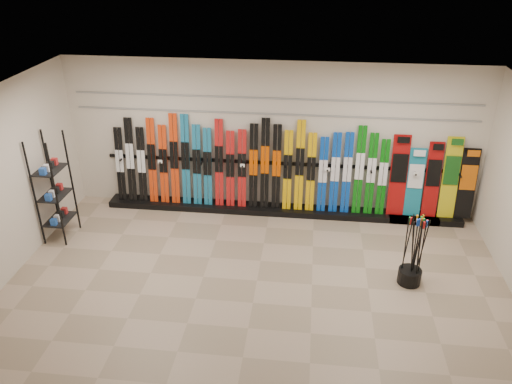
# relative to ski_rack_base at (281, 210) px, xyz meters

# --- Properties ---
(floor) EXTENTS (8.00, 8.00, 0.00)m
(floor) POSITION_rel_ski_rack_base_xyz_m (-0.22, -2.28, -0.06)
(floor) COLOR gray
(floor) RESTS_ON ground
(back_wall) EXTENTS (8.00, 0.00, 8.00)m
(back_wall) POSITION_rel_ski_rack_base_xyz_m (-0.22, 0.22, 1.44)
(back_wall) COLOR beige
(back_wall) RESTS_ON floor
(left_wall) EXTENTS (0.00, 5.00, 5.00)m
(left_wall) POSITION_rel_ski_rack_base_xyz_m (-4.22, -2.28, 1.44)
(left_wall) COLOR beige
(left_wall) RESTS_ON floor
(ceiling) EXTENTS (8.00, 8.00, 0.00)m
(ceiling) POSITION_rel_ski_rack_base_xyz_m (-0.22, -2.28, 2.94)
(ceiling) COLOR silver
(ceiling) RESTS_ON back_wall
(ski_rack_base) EXTENTS (8.00, 0.40, 0.12)m
(ski_rack_base) POSITION_rel_ski_rack_base_xyz_m (0.00, 0.00, 0.00)
(ski_rack_base) COLOR black
(ski_rack_base) RESTS_ON floor
(skis) EXTENTS (5.37, 0.24, 1.83)m
(skis) POSITION_rel_ski_rack_base_xyz_m (-0.69, 0.05, 0.89)
(skis) COLOR black
(skis) RESTS_ON ski_rack_base
(snowboards) EXTENTS (1.60, 0.24, 1.58)m
(snowboards) POSITION_rel_ski_rack_base_xyz_m (2.86, 0.07, 0.80)
(snowboards) COLOR #990C0C
(snowboards) RESTS_ON ski_rack_base
(accessory_rack) EXTENTS (0.40, 0.60, 1.98)m
(accessory_rack) POSITION_rel_ski_rack_base_xyz_m (-3.97, -1.33, 0.93)
(accessory_rack) COLOR black
(accessory_rack) RESTS_ON floor
(pole_bin) EXTENTS (0.37, 0.37, 0.25)m
(pole_bin) POSITION_rel_ski_rack_base_xyz_m (2.21, -2.04, 0.07)
(pole_bin) COLOR black
(pole_bin) RESTS_ON floor
(ski_poles) EXTENTS (0.33, 0.28, 1.18)m
(ski_poles) POSITION_rel_ski_rack_base_xyz_m (2.23, -2.04, 0.55)
(ski_poles) COLOR black
(ski_poles) RESTS_ON pole_bin
(slatwall_rail_0) EXTENTS (7.60, 0.02, 0.03)m
(slatwall_rail_0) POSITION_rel_ski_rack_base_xyz_m (-0.22, 0.20, 1.94)
(slatwall_rail_0) COLOR gray
(slatwall_rail_0) RESTS_ON back_wall
(slatwall_rail_1) EXTENTS (7.60, 0.02, 0.03)m
(slatwall_rail_1) POSITION_rel_ski_rack_base_xyz_m (-0.22, 0.20, 2.24)
(slatwall_rail_1) COLOR gray
(slatwall_rail_1) RESTS_ON back_wall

